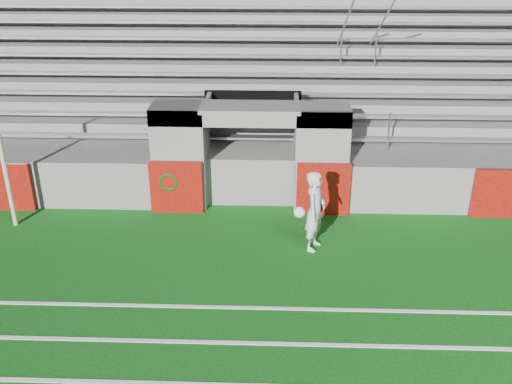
{
  "coord_description": "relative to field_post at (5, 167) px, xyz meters",
  "views": [
    {
      "loc": [
        0.6,
        -9.75,
        6.42
      ],
      "look_at": [
        0.2,
        1.8,
        1.1
      ],
      "focal_mm": 40.0,
      "sensor_mm": 36.0,
      "label": 1
    }
  ],
  "objects": [
    {
      "name": "ground",
      "position": [
        5.57,
        -2.12,
        -1.49
      ],
      "size": [
        90.0,
        90.0,
        0.0
      ],
      "primitive_type": "plane",
      "color": "#0C4910",
      "rests_on": "ground"
    },
    {
      "name": "hose_coil",
      "position": [
        3.59,
        0.8,
        -0.7
      ],
      "size": [
        0.49,
        0.14,
        0.55
      ],
      "color": "#0B3B1A",
      "rests_on": "ground"
    },
    {
      "name": "goalkeeper_with_ball",
      "position": [
        7.06,
        -0.84,
        -0.58
      ],
      "size": [
        0.78,
        0.77,
        1.81
      ],
      "color": "silver",
      "rests_on": "ground"
    },
    {
      "name": "stadium_structure",
      "position": [
        5.57,
        5.85,
        0.0
      ],
      "size": [
        26.0,
        8.48,
        5.42
      ],
      "color": "#5E5C59",
      "rests_on": "ground"
    },
    {
      "name": "field_post",
      "position": [
        0.0,
        0.0,
        0.0
      ],
      "size": [
        0.11,
        0.11,
        2.98
      ],
      "primitive_type": "cylinder",
      "color": "tan",
      "rests_on": "ground"
    }
  ]
}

